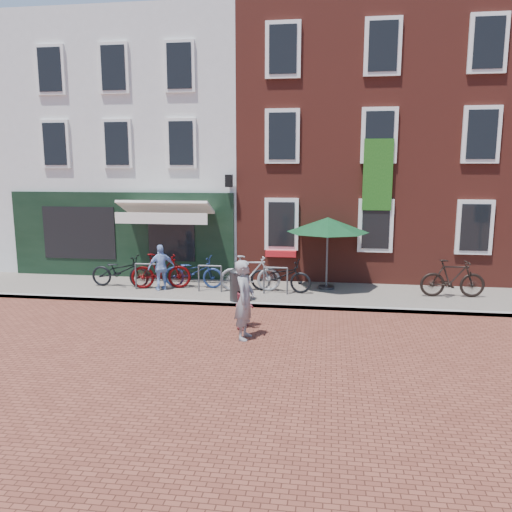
# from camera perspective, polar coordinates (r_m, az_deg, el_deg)

# --- Properties ---
(ground) EXTENTS (80.00, 80.00, 0.00)m
(ground) POSITION_cam_1_polar(r_m,az_deg,el_deg) (14.28, -0.33, -5.74)
(ground) COLOR brown
(sidewalk) EXTENTS (24.00, 3.00, 0.10)m
(sidewalk) POSITION_cam_1_polar(r_m,az_deg,el_deg) (15.60, 4.13, -4.21)
(sidewalk) COLOR slate
(sidewalk) RESTS_ON ground
(building_stucco) EXTENTS (8.00, 8.00, 9.00)m
(building_stucco) POSITION_cam_1_polar(r_m,az_deg,el_deg) (21.77, -10.91, 11.48)
(building_stucco) COLOR silver
(building_stucco) RESTS_ON ground
(building_brick_mid) EXTENTS (6.00, 8.00, 10.00)m
(building_brick_mid) POSITION_cam_1_polar(r_m,az_deg,el_deg) (20.62, 8.28, 13.04)
(building_brick_mid) COLOR maroon
(building_brick_mid) RESTS_ON ground
(building_brick_right) EXTENTS (6.00, 8.00, 10.00)m
(building_brick_right) POSITION_cam_1_polar(r_m,az_deg,el_deg) (21.47, 24.88, 12.11)
(building_brick_right) COLOR maroon
(building_brick_right) RESTS_ON ground
(litter_bin) EXTENTS (0.55, 0.55, 1.01)m
(litter_bin) POSITION_cam_1_polar(r_m,az_deg,el_deg) (14.48, -1.86, -2.99)
(litter_bin) COLOR #2E2E30
(litter_bin) RESTS_ON sidewalk
(parasol) EXTENTS (2.51, 2.51, 2.33)m
(parasol) POSITION_cam_1_polar(r_m,az_deg,el_deg) (15.78, 8.00, 3.78)
(parasol) COLOR #4C4C4F
(parasol) RESTS_ON sidewalk
(woman) EXTENTS (0.50, 0.70, 1.81)m
(woman) POSITION_cam_1_polar(r_m,az_deg,el_deg) (11.54, -1.27, -4.90)
(woman) COLOR gray
(woman) RESTS_ON ground
(boy) EXTENTS (0.49, 0.61, 1.19)m
(boy) POSITION_cam_1_polar(r_m,az_deg,el_deg) (12.39, -1.22, -5.34)
(boy) COLOR maroon
(boy) RESTS_ON ground
(cafe_person) EXTENTS (0.87, 0.76, 1.41)m
(cafe_person) POSITION_cam_1_polar(r_m,az_deg,el_deg) (15.94, -10.51, -1.26)
(cafe_person) COLOR #8AA9E2
(cafe_person) RESTS_ON sidewalk
(bicycle_0) EXTENTS (1.91, 0.70, 1.00)m
(bicycle_0) POSITION_cam_1_polar(r_m,az_deg,el_deg) (16.72, -14.89, -1.63)
(bicycle_0) COLOR black
(bicycle_0) RESTS_ON sidewalk
(bicycle_1) EXTENTS (1.91, 0.91, 1.11)m
(bicycle_1) POSITION_cam_1_polar(r_m,az_deg,el_deg) (16.16, -10.54, -1.66)
(bicycle_1) COLOR #4C0405
(bicycle_1) RESTS_ON sidewalk
(bicycle_2) EXTENTS (1.91, 0.69, 1.00)m
(bicycle_2) POSITION_cam_1_polar(r_m,az_deg,el_deg) (16.17, -6.98, -1.75)
(bicycle_2) COLOR navy
(bicycle_2) RESTS_ON sidewalk
(bicycle_3) EXTENTS (1.89, 0.75, 1.11)m
(bicycle_3) POSITION_cam_1_polar(r_m,az_deg,el_deg) (15.55, -0.64, -1.95)
(bicycle_3) COLOR gray
(bicycle_3) RESTS_ON sidewalk
(bicycle_4) EXTENTS (1.98, 0.98, 1.00)m
(bicycle_4) POSITION_cam_1_polar(r_m,az_deg,el_deg) (15.52, 2.75, -2.19)
(bicycle_4) COLOR black
(bicycle_4) RESTS_ON sidewalk
(bicycle_5) EXTENTS (1.87, 0.62, 1.11)m
(bicycle_5) POSITION_cam_1_polar(r_m,az_deg,el_deg) (15.92, 21.06, -2.35)
(bicycle_5) COLOR black
(bicycle_5) RESTS_ON sidewalk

